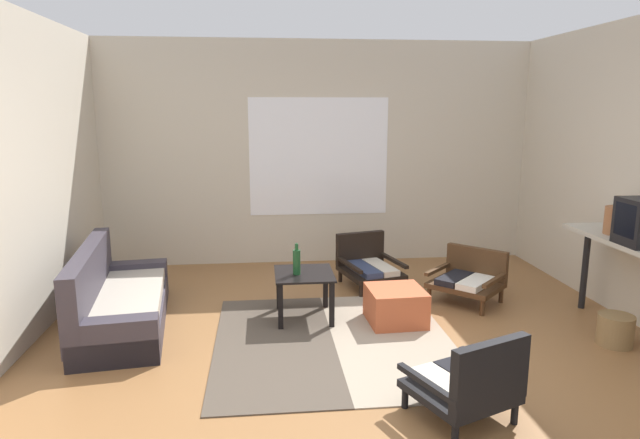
{
  "coord_description": "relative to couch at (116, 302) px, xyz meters",
  "views": [
    {
      "loc": [
        -0.69,
        -3.7,
        1.91
      ],
      "look_at": [
        -0.19,
        1.06,
        0.93
      ],
      "focal_mm": 30.93,
      "sensor_mm": 36.0,
      "label": 1
    }
  ],
  "objects": [
    {
      "name": "wicker_basket",
      "position": [
        4.15,
        -0.83,
        -0.09
      ],
      "size": [
        0.28,
        0.28,
        0.25
      ],
      "primitive_type": "cylinder",
      "color": "olive",
      "rests_on": "ground"
    },
    {
      "name": "area_rug",
      "position": [
        1.86,
        -0.53,
        -0.22
      ],
      "size": [
        1.95,
        2.12,
        0.01
      ],
      "color": "#4C4238",
      "rests_on": "ground"
    },
    {
      "name": "armchair_striped_foreground",
      "position": [
        2.53,
        -1.79,
        0.04
      ],
      "size": [
        0.73,
        0.73,
        0.59
      ],
      "color": "black",
      "rests_on": "ground"
    },
    {
      "name": "couch",
      "position": [
        0.0,
        0.0,
        0.0
      ],
      "size": [
        0.9,
        1.83,
        0.72
      ],
      "color": "#38333D",
      "rests_on": "ground"
    },
    {
      "name": "ground_plane",
      "position": [
        2.0,
        -1.07,
        -0.22
      ],
      "size": [
        7.8,
        7.8,
        0.0
      ],
      "primitive_type": "plane",
      "color": "olive"
    },
    {
      "name": "armchair_by_window",
      "position": [
        2.43,
        0.93,
        0.02
      ],
      "size": [
        0.71,
        0.76,
        0.54
      ],
      "color": "black",
      "rests_on": "ground"
    },
    {
      "name": "far_wall_with_window",
      "position": [
        2.0,
        1.99,
        1.13
      ],
      "size": [
        5.6,
        0.13,
        2.7
      ],
      "color": "beige",
      "rests_on": "ground"
    },
    {
      "name": "armchair_corner",
      "position": [
        3.33,
        0.31,
        0.03
      ],
      "size": [
        0.83,
        0.83,
        0.52
      ],
      "color": "#472D19",
      "rests_on": "ground"
    },
    {
      "name": "ottoman_orange",
      "position": [
        2.47,
        -0.18,
        -0.06
      ],
      "size": [
        0.51,
        0.51,
        0.32
      ],
      "primitive_type": "cube",
      "rotation": [
        0.0,
        0.0,
        0.05
      ],
      "color": "#BC5633",
      "rests_on": "ground"
    },
    {
      "name": "coffee_table",
      "position": [
        1.66,
        0.01,
        0.12
      ],
      "size": [
        0.53,
        0.57,
        0.44
      ],
      "color": "black",
      "rests_on": "ground"
    },
    {
      "name": "clay_vase",
      "position": [
        4.36,
        -0.43,
        0.74
      ],
      "size": [
        0.25,
        0.25,
        0.33
      ],
      "color": "#935B38",
      "rests_on": "console_shelf"
    },
    {
      "name": "glass_bottle",
      "position": [
        1.59,
        -0.03,
        0.33
      ],
      "size": [
        0.07,
        0.07,
        0.28
      ],
      "color": "#194723",
      "rests_on": "coffee_table"
    }
  ]
}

